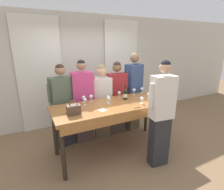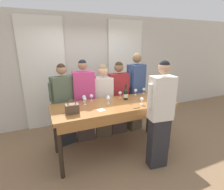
{
  "view_description": "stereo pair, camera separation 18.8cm",
  "coord_description": "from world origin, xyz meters",
  "px_view_note": "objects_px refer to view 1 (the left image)",
  "views": [
    {
      "loc": [
        -1.43,
        -2.74,
        2.1
      ],
      "look_at": [
        0.0,
        0.09,
        1.14
      ],
      "focal_mm": 28.0,
      "sensor_mm": 36.0,
      "label": 1
    },
    {
      "loc": [
        -1.26,
        -2.82,
        2.1
      ],
      "look_at": [
        0.0,
        0.09,
        1.14
      ],
      "focal_mm": 28.0,
      "sensor_mm": 36.0,
      "label": 2
    }
  ],
  "objects_px": {
    "wine_glass_front_right": "(148,94)",
    "guest_striped_shirt": "(117,98)",
    "wine_glass_near_host": "(108,98)",
    "handbag": "(74,109)",
    "wine_glass_center_mid": "(142,99)",
    "wine_glass_back_left": "(91,97)",
    "guest_navy_coat": "(133,92)",
    "wine_glass_front_left": "(109,99)",
    "tasting_bar": "(115,109)",
    "guest_pink_top": "(83,102)",
    "wine_glass_front_mid": "(134,90)",
    "guest_cream_sweater": "(102,101)",
    "wine_glass_back_mid": "(142,89)",
    "wine_glass_back_right": "(119,93)",
    "potted_plant": "(143,102)",
    "wine_glass_center_right": "(84,98)",
    "guest_olive_jacket": "(63,106)",
    "wine_bottle": "(125,94)",
    "host_pouring": "(161,114)",
    "wine_glass_center_left": "(85,100)"
  },
  "relations": [
    {
      "from": "wine_glass_center_left",
      "to": "wine_glass_back_right",
      "type": "height_order",
      "value": "same"
    },
    {
      "from": "handbag",
      "to": "potted_plant",
      "type": "bearing_deg",
      "value": 31.14
    },
    {
      "from": "handbag",
      "to": "wine_glass_near_host",
      "type": "relative_size",
      "value": 1.71
    },
    {
      "from": "tasting_bar",
      "to": "handbag",
      "type": "height_order",
      "value": "handbag"
    },
    {
      "from": "wine_glass_near_host",
      "to": "guest_olive_jacket",
      "type": "xyz_separation_m",
      "value": [
        -0.76,
        0.51,
        -0.21
      ]
    },
    {
      "from": "wine_glass_back_right",
      "to": "guest_olive_jacket",
      "type": "xyz_separation_m",
      "value": [
        -1.1,
        0.34,
        -0.21
      ]
    },
    {
      "from": "wine_glass_center_right",
      "to": "wine_glass_back_left",
      "type": "relative_size",
      "value": 1.0
    },
    {
      "from": "wine_bottle",
      "to": "wine_glass_center_right",
      "type": "relative_size",
      "value": 2.34
    },
    {
      "from": "wine_glass_front_mid",
      "to": "wine_glass_back_right",
      "type": "xyz_separation_m",
      "value": [
        -0.41,
        -0.06,
        -0.0
      ]
    },
    {
      "from": "wine_glass_front_left",
      "to": "guest_pink_top",
      "type": "relative_size",
      "value": 0.08
    },
    {
      "from": "wine_glass_back_left",
      "to": "wine_glass_near_host",
      "type": "relative_size",
      "value": 1.0
    },
    {
      "from": "wine_glass_front_right",
      "to": "guest_olive_jacket",
      "type": "relative_size",
      "value": 0.08
    },
    {
      "from": "wine_glass_near_host",
      "to": "handbag",
      "type": "bearing_deg",
      "value": -159.44
    },
    {
      "from": "wine_glass_center_mid",
      "to": "guest_striped_shirt",
      "type": "height_order",
      "value": "guest_striped_shirt"
    },
    {
      "from": "wine_glass_near_host",
      "to": "wine_glass_front_left",
      "type": "bearing_deg",
      "value": -110.71
    },
    {
      "from": "guest_pink_top",
      "to": "guest_navy_coat",
      "type": "height_order",
      "value": "guest_navy_coat"
    },
    {
      "from": "wine_glass_center_mid",
      "to": "wine_glass_near_host",
      "type": "height_order",
      "value": "same"
    },
    {
      "from": "wine_glass_back_left",
      "to": "wine_glass_back_mid",
      "type": "bearing_deg",
      "value": 1.54
    },
    {
      "from": "wine_glass_back_left",
      "to": "guest_cream_sweater",
      "type": "height_order",
      "value": "guest_cream_sweater"
    },
    {
      "from": "wine_glass_back_left",
      "to": "guest_navy_coat",
      "type": "height_order",
      "value": "guest_navy_coat"
    },
    {
      "from": "tasting_bar",
      "to": "wine_glass_front_left",
      "type": "distance_m",
      "value": 0.22
    },
    {
      "from": "wine_glass_front_left",
      "to": "handbag",
      "type": "bearing_deg",
      "value": -165.13
    },
    {
      "from": "guest_cream_sweater",
      "to": "wine_glass_center_mid",
      "type": "bearing_deg",
      "value": -63.16
    },
    {
      "from": "wine_glass_back_right",
      "to": "guest_cream_sweater",
      "type": "bearing_deg",
      "value": 125.83
    },
    {
      "from": "wine_glass_front_left",
      "to": "wine_glass_back_left",
      "type": "height_order",
      "value": "same"
    },
    {
      "from": "guest_olive_jacket",
      "to": "host_pouring",
      "type": "height_order",
      "value": "host_pouring"
    },
    {
      "from": "wine_glass_center_mid",
      "to": "guest_striped_shirt",
      "type": "xyz_separation_m",
      "value": [
        -0.06,
        0.87,
        -0.22
      ]
    },
    {
      "from": "wine_glass_front_right",
      "to": "host_pouring",
      "type": "xyz_separation_m",
      "value": [
        -0.25,
        -0.67,
        -0.14
      ]
    },
    {
      "from": "guest_pink_top",
      "to": "wine_glass_near_host",
      "type": "bearing_deg",
      "value": -56.21
    },
    {
      "from": "wine_glass_front_mid",
      "to": "guest_striped_shirt",
      "type": "height_order",
      "value": "guest_striped_shirt"
    },
    {
      "from": "host_pouring",
      "to": "wine_glass_center_mid",
      "type": "bearing_deg",
      "value": 95.18
    },
    {
      "from": "tasting_bar",
      "to": "wine_glass_back_mid",
      "type": "xyz_separation_m",
      "value": [
        0.9,
        0.39,
        0.19
      ]
    },
    {
      "from": "wine_glass_front_left",
      "to": "guest_olive_jacket",
      "type": "distance_m",
      "value": 0.97
    },
    {
      "from": "handbag",
      "to": "guest_navy_coat",
      "type": "distance_m",
      "value": 1.85
    },
    {
      "from": "handbag",
      "to": "guest_olive_jacket",
      "type": "bearing_deg",
      "value": 91.47
    },
    {
      "from": "wine_glass_front_left",
      "to": "guest_navy_coat",
      "type": "distance_m",
      "value": 1.14
    },
    {
      "from": "guest_striped_shirt",
      "to": "guest_navy_coat",
      "type": "distance_m",
      "value": 0.46
    },
    {
      "from": "wine_glass_back_mid",
      "to": "guest_striped_shirt",
      "type": "relative_size",
      "value": 0.08
    },
    {
      "from": "wine_glass_center_right",
      "to": "guest_navy_coat",
      "type": "xyz_separation_m",
      "value": [
        1.34,
        0.31,
        -0.13
      ]
    },
    {
      "from": "wine_glass_center_left",
      "to": "host_pouring",
      "type": "height_order",
      "value": "host_pouring"
    },
    {
      "from": "wine_glass_front_mid",
      "to": "potted_plant",
      "type": "relative_size",
      "value": 0.21
    },
    {
      "from": "wine_glass_back_right",
      "to": "wine_glass_back_mid",
      "type": "bearing_deg",
      "value": 5.66
    },
    {
      "from": "wine_glass_front_left",
      "to": "tasting_bar",
      "type": "bearing_deg",
      "value": -34.61
    },
    {
      "from": "wine_glass_front_left",
      "to": "wine_glass_front_right",
      "type": "xyz_separation_m",
      "value": [
        0.86,
        -0.09,
        -0.0
      ]
    },
    {
      "from": "wine_glass_center_right",
      "to": "wine_glass_front_right",
      "type": "bearing_deg",
      "value": -17.04
    },
    {
      "from": "wine_glass_front_right",
      "to": "guest_striped_shirt",
      "type": "height_order",
      "value": "guest_striped_shirt"
    },
    {
      "from": "handbag",
      "to": "wine_glass_front_left",
      "type": "height_order",
      "value": "handbag"
    },
    {
      "from": "wine_glass_back_left",
      "to": "wine_glass_back_mid",
      "type": "distance_m",
      "value": 1.24
    },
    {
      "from": "wine_glass_near_host",
      "to": "host_pouring",
      "type": "relative_size",
      "value": 0.07
    },
    {
      "from": "wine_glass_back_right",
      "to": "potted_plant",
      "type": "xyz_separation_m",
      "value": [
        1.43,
        1.07,
        -0.74
      ]
    }
  ]
}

